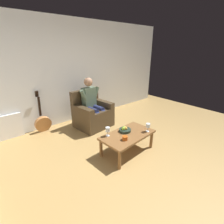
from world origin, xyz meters
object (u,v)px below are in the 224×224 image
(armchair, at_px, (92,114))
(coffee_table, at_px, (128,137))
(wine_glass_near, at_px, (108,130))
(wine_glass_far, at_px, (148,126))
(person_seated, at_px, (92,102))
(guitar, at_px, (43,123))
(candle_jar, at_px, (125,138))
(fruit_bowl, at_px, (125,130))

(armchair, relative_size, coffee_table, 0.87)
(wine_glass_near, bearing_deg, armchair, -110.84)
(armchair, relative_size, wine_glass_far, 5.54)
(armchair, relative_size, person_seated, 0.75)
(coffee_table, xyz_separation_m, wine_glass_far, (-0.37, 0.18, 0.18))
(coffee_table, bearing_deg, guitar, -63.80)
(wine_glass_near, bearing_deg, candle_jar, 115.10)
(wine_glass_near, relative_size, fruit_bowl, 0.75)
(guitar, height_order, wine_glass_near, guitar)
(person_seated, bearing_deg, candle_jar, 70.83)
(coffee_table, relative_size, wine_glass_far, 6.37)
(armchair, height_order, wine_glass_near, armchair)
(fruit_bowl, relative_size, candle_jar, 2.35)
(wine_glass_near, xyz_separation_m, fruit_bowl, (-0.36, 0.08, -0.08))
(armchair, height_order, coffee_table, armchair)
(person_seated, height_order, candle_jar, person_seated)
(guitar, distance_m, candle_jar, 2.22)
(fruit_bowl, xyz_separation_m, candle_jar, (0.22, 0.23, -0.00))
(armchair, distance_m, person_seated, 0.35)
(guitar, bearing_deg, candle_jar, 110.47)
(wine_glass_far, bearing_deg, coffee_table, -25.31)
(guitar, relative_size, candle_jar, 10.10)
(wine_glass_near, height_order, wine_glass_far, wine_glass_near)
(armchair, bearing_deg, wine_glass_far, 91.30)
(person_seated, height_order, fruit_bowl, person_seated)
(person_seated, xyz_separation_m, coffee_table, (0.14, 1.41, -0.33))
(candle_jar, bearing_deg, wine_glass_far, 174.00)
(person_seated, xyz_separation_m, wine_glass_near, (0.47, 1.22, -0.15))
(coffee_table, bearing_deg, wine_glass_near, -29.92)
(person_seated, relative_size, fruit_bowl, 5.39)
(armchair, bearing_deg, fruit_bowl, 78.28)
(person_seated, distance_m, coffee_table, 1.46)
(coffee_table, distance_m, fruit_bowl, 0.15)
(wine_glass_near, height_order, fruit_bowl, wine_glass_near)
(fruit_bowl, bearing_deg, guitar, -61.70)
(wine_glass_near, xyz_separation_m, wine_glass_far, (-0.71, 0.37, -0.00))
(coffee_table, distance_m, wine_glass_near, 0.42)
(guitar, height_order, wine_glass_far, guitar)
(armchair, xyz_separation_m, fruit_bowl, (0.11, 1.31, 0.11))
(armchair, distance_m, guitar, 1.22)
(armchair, height_order, guitar, guitar)
(guitar, xyz_separation_m, wine_glass_far, (-1.33, 2.13, 0.29))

